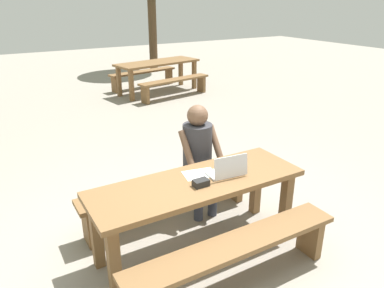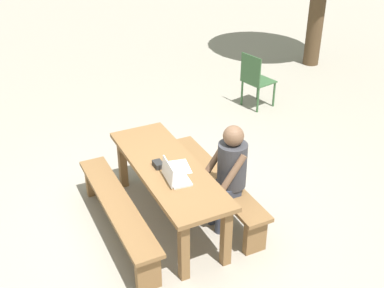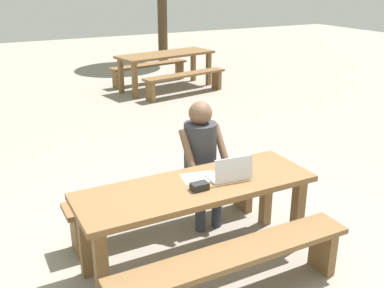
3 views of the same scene
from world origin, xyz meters
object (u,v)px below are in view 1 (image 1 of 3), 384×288
(small_pouch, at_px, (201,183))
(picnic_table_mid, at_px, (158,66))
(laptop, at_px, (227,170))
(picnic_table_front, at_px, (198,192))
(person_seated, at_px, (199,152))

(small_pouch, height_order, picnic_table_mid, small_pouch)
(picnic_table_mid, bearing_deg, laptop, -119.76)
(picnic_table_front, relative_size, laptop, 5.60)
(small_pouch, bearing_deg, person_seated, 59.98)
(person_seated, bearing_deg, picnic_table_front, -122.28)
(picnic_table_front, distance_m, laptop, 0.34)
(small_pouch, relative_size, picnic_table_mid, 0.06)
(small_pouch, xyz_separation_m, person_seated, (0.38, 0.66, -0.03))
(picnic_table_front, distance_m, picnic_table_mid, 6.30)
(laptop, bearing_deg, picnic_table_front, -4.25)
(picnic_table_mid, bearing_deg, picnic_table_front, -122.35)
(picnic_table_front, relative_size, small_pouch, 14.49)
(picnic_table_front, distance_m, person_seated, 0.67)
(laptop, distance_m, picnic_table_mid, 6.25)
(person_seated, relative_size, picnic_table_mid, 0.56)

